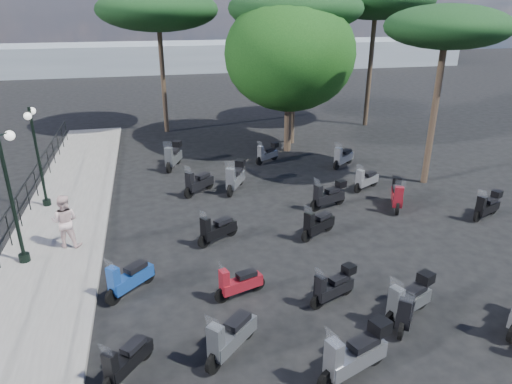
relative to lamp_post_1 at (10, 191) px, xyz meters
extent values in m
plane|color=black|center=(7.19, -2.36, -2.40)|extent=(120.00, 120.00, 0.00)
cube|color=slate|center=(0.69, 0.64, -2.33)|extent=(3.00, 30.00, 0.15)
cylinder|color=black|center=(-0.61, 1.12, -1.70)|extent=(0.04, 0.04, 1.10)
cylinder|color=black|center=(-0.61, 2.49, -1.70)|extent=(0.04, 0.04, 1.10)
cylinder|color=black|center=(-0.61, 3.86, -1.70)|extent=(0.04, 0.04, 1.10)
cylinder|color=black|center=(-0.61, 5.23, -1.70)|extent=(0.04, 0.04, 1.10)
cylinder|color=black|center=(-0.61, 6.60, -1.70)|extent=(0.04, 0.04, 1.10)
cylinder|color=black|center=(-0.61, 7.96, -1.70)|extent=(0.04, 0.04, 1.10)
cylinder|color=black|center=(-0.61, 9.33, -1.70)|extent=(0.04, 0.04, 1.10)
cylinder|color=black|center=(-0.61, 10.70, -1.70)|extent=(0.04, 0.04, 1.10)
cylinder|color=black|center=(-0.61, 12.07, -1.70)|extent=(0.04, 0.04, 1.10)
cylinder|color=black|center=(-0.61, 13.44, -1.70)|extent=(0.04, 0.04, 1.10)
cube|color=black|center=(-0.61, 0.44, -1.70)|extent=(0.04, 26.00, 0.04)
cylinder|color=black|center=(0.00, 0.00, -2.14)|extent=(0.32, 0.32, 0.24)
cylinder|color=black|center=(0.00, 0.00, -0.28)|extent=(0.11, 0.11, 3.95)
sphere|color=white|center=(0.19, 0.40, 1.45)|extent=(0.28, 0.28, 0.28)
cylinder|color=black|center=(-0.10, 4.19, -2.14)|extent=(0.30, 0.30, 0.22)
cylinder|color=black|center=(-0.10, 4.19, -0.39)|extent=(0.10, 0.10, 3.74)
cylinder|color=black|center=(-0.10, 4.19, 1.34)|extent=(0.07, 0.84, 0.04)
sphere|color=white|center=(-0.11, 4.61, 1.25)|extent=(0.26, 0.26, 0.26)
sphere|color=white|center=(-0.08, 3.77, 1.25)|extent=(0.26, 0.26, 0.26)
imported|color=beige|center=(1.14, 0.69, -1.40)|extent=(0.95, 0.81, 1.71)
cylinder|color=black|center=(4.83, -5.50, -2.15)|extent=(0.44, 0.43, 0.51)
cylinder|color=black|center=(5.75, -4.62, -2.15)|extent=(0.44, 0.43, 0.51)
cube|color=#4D5054|center=(5.32, -5.02, -1.96)|extent=(1.25, 1.22, 0.36)
cube|color=black|center=(5.45, -4.90, -1.66)|extent=(0.68, 0.67, 0.15)
cube|color=#4D5054|center=(4.89, -5.44, -1.66)|extent=(0.39, 0.39, 0.74)
plane|color=white|center=(4.84, -5.48, -1.18)|extent=(0.34, 0.35, 0.39)
cylinder|color=black|center=(2.74, -5.58, -2.19)|extent=(0.35, 0.39, 0.43)
cylinder|color=black|center=(3.43, -4.76, -2.19)|extent=(0.35, 0.39, 0.43)
cube|color=black|center=(3.12, -5.14, -2.03)|extent=(0.98, 1.09, 0.30)
cube|color=black|center=(3.21, -5.02, -1.78)|extent=(0.55, 0.58, 0.13)
cube|color=black|center=(2.79, -5.53, -1.78)|extent=(0.33, 0.32, 0.63)
plane|color=white|center=(2.75, -5.57, -1.37)|extent=(0.31, 0.27, 0.33)
cylinder|color=black|center=(2.65, -2.57, -2.17)|extent=(0.42, 0.40, 0.48)
cylinder|color=black|center=(3.53, -1.76, -2.17)|extent=(0.42, 0.40, 0.48)
cube|color=#194598|center=(3.12, -2.13, -1.99)|extent=(1.18, 1.13, 0.34)
cube|color=black|center=(3.25, -2.01, -1.71)|extent=(0.64, 0.63, 0.14)
cube|color=#194598|center=(2.71, -2.52, -1.71)|extent=(0.36, 0.37, 0.70)
plane|color=white|center=(2.66, -2.56, -1.26)|extent=(0.32, 0.33, 0.37)
cylinder|color=black|center=(5.30, -0.16, -2.17)|extent=(0.45, 0.32, 0.46)
cylinder|color=black|center=(6.29, 0.43, -2.17)|extent=(0.45, 0.32, 0.46)
cube|color=black|center=(5.84, 0.16, -2.00)|extent=(1.24, 0.92, 0.33)
cube|color=black|center=(5.98, 0.25, -1.73)|extent=(0.64, 0.54, 0.13)
cube|color=black|center=(5.36, -0.12, -1.73)|extent=(0.33, 0.36, 0.67)
plane|color=white|center=(5.32, -0.15, -1.30)|extent=(0.25, 0.35, 0.36)
cylinder|color=black|center=(4.63, 7.13, -2.14)|extent=(0.30, 0.54, 0.54)
cylinder|color=black|center=(5.12, 8.37, -2.14)|extent=(0.30, 0.54, 0.54)
cube|color=#4D5054|center=(4.90, 7.80, -1.93)|extent=(0.89, 1.49, 0.38)
cube|color=black|center=(4.97, 7.98, -1.62)|extent=(0.56, 0.75, 0.16)
cube|color=#4D5054|center=(4.66, 7.21, -1.62)|extent=(0.40, 0.35, 0.78)
plane|color=white|center=(4.63, 7.15, -1.12)|extent=(0.43, 0.24, 0.42)
cube|color=black|center=(5.13, 8.39, -1.42)|extent=(0.47, 0.49, 0.29)
cylinder|color=black|center=(7.69, -3.96, -2.19)|extent=(0.43, 0.24, 0.43)
cylinder|color=black|center=(8.67, -3.55, -2.19)|extent=(0.43, 0.24, 0.43)
cube|color=black|center=(8.22, -3.74, -2.03)|extent=(1.18, 0.72, 0.30)
cube|color=black|center=(8.36, -3.68, -1.78)|extent=(0.59, 0.45, 0.12)
cube|color=black|center=(7.75, -3.93, -1.78)|extent=(0.28, 0.32, 0.62)
plane|color=white|center=(7.70, -3.95, -1.38)|extent=(0.19, 0.34, 0.33)
cube|color=black|center=(8.69, -3.55, -1.62)|extent=(0.39, 0.38, 0.23)
cylinder|color=black|center=(5.39, -3.14, -2.19)|extent=(0.43, 0.21, 0.42)
cylinder|color=black|center=(6.40, -2.82, -2.19)|extent=(0.43, 0.21, 0.42)
cube|color=maroon|center=(5.94, -2.96, -2.03)|extent=(1.19, 0.63, 0.30)
cube|color=black|center=(6.08, -2.92, -1.79)|extent=(0.59, 0.41, 0.12)
cube|color=maroon|center=(5.45, -3.11, -1.79)|extent=(0.26, 0.31, 0.62)
plane|color=white|center=(5.40, -3.13, -1.39)|extent=(0.17, 0.34, 0.33)
cylinder|color=black|center=(6.85, 3.74, -2.14)|extent=(0.36, 0.52, 0.54)
cylinder|color=black|center=(7.50, 4.91, -2.14)|extent=(0.36, 0.52, 0.54)
cube|color=#979AA1|center=(7.20, 4.37, -1.94)|extent=(1.03, 1.45, 0.38)
cube|color=black|center=(7.29, 4.54, -1.62)|extent=(0.62, 0.75, 0.16)
cube|color=#979AA1|center=(6.89, 3.82, -1.62)|extent=(0.41, 0.38, 0.78)
plane|color=white|center=(6.86, 3.76, -1.12)|extent=(0.41, 0.28, 0.41)
cube|color=black|center=(7.51, 4.93, -1.42)|extent=(0.50, 0.50, 0.29)
cylinder|color=black|center=(5.22, 3.98, -2.16)|extent=(0.43, 0.39, 0.48)
cylinder|color=black|center=(6.14, 4.77, -2.16)|extent=(0.43, 0.39, 0.48)
cube|color=black|center=(5.72, 4.41, -1.98)|extent=(1.22, 1.11, 0.34)
cube|color=black|center=(5.85, 4.52, -1.70)|extent=(0.66, 0.62, 0.14)
cube|color=black|center=(5.28, 4.04, -1.70)|extent=(0.37, 0.37, 0.71)
plane|color=white|center=(5.24, 4.00, -1.24)|extent=(0.31, 0.34, 0.37)
cylinder|color=black|center=(9.15, -5.05, -2.16)|extent=(0.49, 0.30, 0.49)
cylinder|color=black|center=(10.27, -4.55, -2.16)|extent=(0.49, 0.30, 0.49)
cube|color=#4D5054|center=(9.76, -4.78, -1.97)|extent=(1.36, 0.87, 0.35)
cube|color=black|center=(9.91, -4.71, -1.69)|extent=(0.69, 0.53, 0.14)
cube|color=#4D5054|center=(9.22, -5.02, -1.69)|extent=(0.33, 0.37, 0.72)
plane|color=white|center=(9.17, -5.04, -1.22)|extent=(0.23, 0.39, 0.38)
cube|color=black|center=(10.29, -4.54, -1.50)|extent=(0.45, 0.44, 0.27)
cylinder|color=black|center=(6.97, -6.53, -2.14)|extent=(0.54, 0.29, 0.54)
cylinder|color=black|center=(8.23, -6.06, -2.14)|extent=(0.54, 0.29, 0.54)
cube|color=#979AA1|center=(7.65, -6.28, -1.93)|extent=(1.50, 0.86, 0.38)
cube|color=black|center=(7.83, -6.21, -1.62)|extent=(0.75, 0.55, 0.16)
cube|color=#979AA1|center=(7.05, -6.50, -1.62)|extent=(0.35, 0.40, 0.78)
plane|color=white|center=(6.99, -6.52, -1.12)|extent=(0.23, 0.43, 0.42)
cube|color=black|center=(8.25, -6.06, -1.42)|extent=(0.48, 0.47, 0.29)
cylinder|color=black|center=(9.71, 1.64, -2.17)|extent=(0.47, 0.24, 0.47)
cylinder|color=black|center=(10.81, 2.01, -2.17)|extent=(0.47, 0.24, 0.47)
cube|color=black|center=(10.31, 1.84, -2.00)|extent=(1.30, 0.71, 0.33)
cube|color=black|center=(10.46, 1.90, -1.72)|extent=(0.65, 0.46, 0.14)
cube|color=black|center=(9.78, 1.67, -1.72)|extent=(0.30, 0.34, 0.68)
plane|color=white|center=(9.72, 1.65, -1.29)|extent=(0.19, 0.37, 0.36)
cube|color=black|center=(10.83, 2.02, -1.55)|extent=(0.41, 0.40, 0.25)
cylinder|color=black|center=(9.18, -5.45, -2.17)|extent=(0.37, 0.42, 0.47)
cylinder|color=black|center=(9.92, -4.56, -2.17)|extent=(0.37, 0.42, 0.47)
cube|color=black|center=(9.59, -4.97, -2.00)|extent=(1.06, 1.18, 0.33)
cube|color=black|center=(9.69, -4.84, -1.73)|extent=(0.59, 0.63, 0.14)
cube|color=black|center=(9.23, -5.39, -1.73)|extent=(0.36, 0.35, 0.68)
plane|color=white|center=(9.20, -5.44, -1.29)|extent=(0.33, 0.29, 0.36)
cylinder|color=black|center=(8.60, -0.54, -2.17)|extent=(0.44, 0.32, 0.46)
cylinder|color=black|center=(9.59, 0.04, -2.17)|extent=(0.44, 0.32, 0.46)
cube|color=black|center=(9.14, -0.22, -2.00)|extent=(1.24, 0.91, 0.33)
cube|color=black|center=(9.28, -0.14, -1.73)|extent=(0.64, 0.54, 0.13)
cube|color=black|center=(8.67, -0.50, -1.73)|extent=(0.33, 0.35, 0.67)
plane|color=white|center=(8.62, -0.53, -1.30)|extent=(0.25, 0.35, 0.36)
cylinder|color=black|center=(12.02, 2.93, -2.18)|extent=(0.43, 0.29, 0.44)
cylinder|color=black|center=(12.99, 3.46, -2.18)|extent=(0.43, 0.29, 0.44)
cube|color=#94969C|center=(12.55, 3.22, -2.02)|extent=(1.20, 0.85, 0.31)
cube|color=black|center=(12.68, 3.29, -1.76)|extent=(0.62, 0.51, 0.13)
cube|color=#94969C|center=(12.08, 2.97, -1.76)|extent=(0.31, 0.34, 0.65)
plane|color=white|center=(12.03, 2.94, -1.34)|extent=(0.23, 0.34, 0.34)
cylinder|color=black|center=(8.92, 7.25, -2.19)|extent=(0.41, 0.30, 0.43)
cylinder|color=black|center=(9.82, 7.83, -2.19)|extent=(0.41, 0.30, 0.43)
cube|color=#979AA1|center=(9.41, 7.56, -2.03)|extent=(1.13, 0.88, 0.30)
cube|color=black|center=(9.53, 7.65, -1.78)|extent=(0.59, 0.51, 0.12)
cube|color=#979AA1|center=(8.98, 7.29, -1.78)|extent=(0.31, 0.33, 0.62)
plane|color=white|center=(8.94, 7.26, -1.39)|extent=(0.24, 0.32, 0.33)
cube|color=black|center=(9.83, 7.84, -1.63)|extent=(0.41, 0.40, 0.23)
cylinder|color=black|center=(12.51, 0.67, -2.16)|extent=(0.30, 0.48, 0.49)
cylinder|color=black|center=(13.04, 1.76, -2.16)|extent=(0.30, 0.48, 0.49)
cube|color=maroon|center=(12.80, 1.26, -1.98)|extent=(0.88, 1.34, 0.34)
cube|color=black|center=(12.87, 1.42, -1.69)|extent=(0.54, 0.68, 0.14)
cube|color=maroon|center=(12.55, 0.74, -1.69)|extent=(0.37, 0.33, 0.71)
plane|color=white|center=(12.52, 0.68, -1.24)|extent=(0.38, 0.24, 0.38)
cube|color=black|center=(13.05, 1.78, -1.51)|extent=(0.44, 0.45, 0.26)
cylinder|color=black|center=(14.99, -0.54, -2.19)|extent=(0.44, 0.26, 0.44)
cylinder|color=black|center=(15.99, -0.11, -2.19)|extent=(0.44, 0.26, 0.44)
cube|color=black|center=(15.53, -0.31, -2.02)|extent=(1.21, 0.75, 0.31)
cube|color=black|center=(15.67, -0.25, -1.77)|extent=(0.61, 0.47, 0.13)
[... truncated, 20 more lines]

